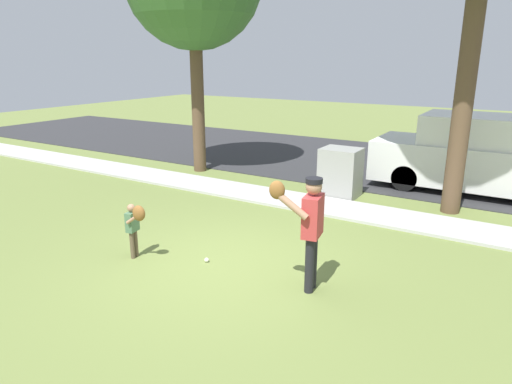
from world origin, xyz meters
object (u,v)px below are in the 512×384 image
baseball (207,260)px  utility_cabinet (340,172)px  person_adult (309,221)px  parked_van_white (480,156)px  person_child (135,222)px

baseball → utility_cabinet: size_ratio=0.06×
person_adult → parked_van_white: size_ratio=0.33×
person_adult → baseball: size_ratio=22.45×
person_child → person_adult: bearing=0.5°
baseball → utility_cabinet: utility_cabinet is taller
person_adult → person_child: (-2.86, -0.53, -0.40)m
utility_cabinet → parked_van_white: parked_van_white is taller
person_adult → utility_cabinet: size_ratio=1.42×
utility_cabinet → parked_van_white: size_ratio=0.23×
person_adult → person_child: person_adult is taller
person_adult → baseball: (-1.79, -0.03, -1.00)m
baseball → utility_cabinet: (0.46, 4.66, 0.55)m
baseball → parked_van_white: size_ratio=0.01×
person_child → parked_van_white: (4.30, 7.27, 0.26)m
baseball → parked_van_white: parked_van_white is taller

